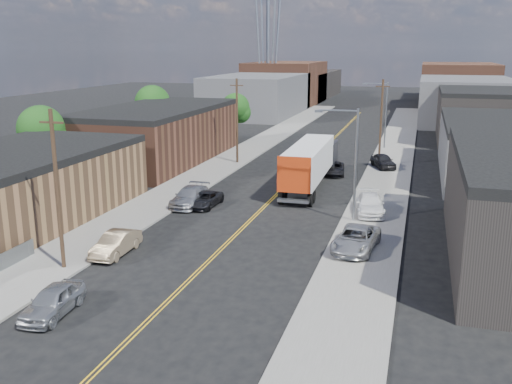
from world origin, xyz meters
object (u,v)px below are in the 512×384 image
Objects in this scene: car_left_b at (116,244)px; car_ahead_truck at (334,168)px; car_right_lot_a at (356,239)px; car_right_lot_c at (383,161)px; car_left_a at (53,301)px; car_right_lot_b at (370,204)px; semi_truck at (312,161)px; car_left_d at (190,197)px; car_left_c at (205,199)px.

car_left_b reaches higher than car_ahead_truck.
car_right_lot_a reaches higher than car_ahead_truck.
car_right_lot_a is 28.33m from car_right_lot_c.
car_left_a is 0.81× the size of car_right_lot_a.
car_right_lot_c is at bearing 82.15° from car_right_lot_b.
semi_truck is 3.08× the size of car_right_lot_a.
car_ahead_truck is (10.24, 16.00, -0.12)m from car_left_d.
car_left_c is 1.41m from car_left_d.
semi_truck reaches higher than car_left_d.
car_right_lot_a is (15.35, 4.96, 0.16)m from car_left_b.
car_left_a is 21.59m from car_left_c.
car_left_c is at bearing 177.06° from car_right_lot_b.
car_ahead_truck is (8.84, 37.59, -0.08)m from car_left_a.
car_left_b is at bearing -112.24° from semi_truck.
car_left_a is at bearing -88.04° from car_left_d.
semi_truck is 12.84m from car_left_c.
car_left_c is 0.99× the size of car_right_lot_c.
car_left_c is at bearing -126.10° from car_ahead_truck.
car_right_lot_a is at bearing 40.46° from car_left_a.
car_left_d is 18.99m from car_ahead_truck.
car_right_lot_a is 1.20× the size of car_right_lot_c.
semi_truck is at bearing 68.62° from car_left_b.
car_right_lot_a is 9.20m from car_right_lot_b.
car_left_c is at bearing 157.34° from car_right_lot_a.
car_left_a is at bearing -130.16° from car_right_lot_b.
car_right_lot_b is at bearing 42.28° from car_left_b.
car_left_a is at bearing -104.36° from semi_truck.
semi_truck is 3.83× the size of car_left_a.
car_right_lot_c is at bearing 67.68° from car_left_a.
car_left_a is 0.98× the size of car_left_c.
car_left_d is at bearing 176.54° from car_right_lot_b.
car_ahead_truck is at bearing 55.64° from car_left_d.
car_left_d is (-8.90, -10.24, -1.75)m from semi_truck.
car_right_lot_b reaches higher than car_left_b.
car_left_b is 20.96m from car_right_lot_b.
car_left_d is at bearing -129.80° from car_ahead_truck.
semi_truck reaches higher than car_right_lot_c.
car_right_lot_b is 1.09× the size of car_ahead_truck.
car_left_b reaches higher than car_left_c.
car_left_b is 16.13m from car_right_lot_a.
car_right_lot_c is (15.17, 20.55, 0.14)m from car_left_d.
semi_truck is 3.73× the size of car_left_c.
car_left_c is 0.86× the size of car_right_lot_b.
car_right_lot_b is (6.56, -8.81, -1.63)m from semi_truck.
car_left_c is at bearing -1.76° from car_left_d.
semi_truck is 3.70× the size of car_right_lot_c.
car_left_a reaches higher than car_left_c.
car_left_b is 36.58m from car_right_lot_c.
car_left_b is (-1.38, 8.85, -0.00)m from car_left_a.
car_ahead_truck is at bearing 62.89° from car_left_c.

